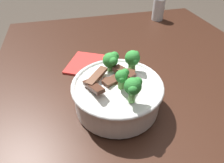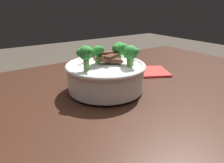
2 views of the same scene
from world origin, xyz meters
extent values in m
cube|color=#381E14|center=(0.00, 0.00, 0.73)|extent=(1.36, 1.00, 0.05)
cube|color=#381E14|center=(-0.60, -0.41, 0.35)|extent=(0.09, 0.09, 0.70)
cube|color=#381E14|center=(-0.60, 0.41, 0.35)|extent=(0.09, 0.09, 0.70)
cylinder|color=white|center=(0.02, -0.12, 0.76)|extent=(0.11, 0.11, 0.01)
cylinder|color=white|center=(0.02, -0.12, 0.80)|extent=(0.23, 0.23, 0.07)
torus|color=white|center=(0.02, -0.12, 0.84)|extent=(0.24, 0.24, 0.01)
ellipsoid|color=white|center=(0.02, -0.12, 0.82)|extent=(0.19, 0.19, 0.07)
cube|color=#4C2B1E|center=(0.03, -0.18, 0.86)|extent=(0.08, 0.05, 0.03)
cube|color=#4C2B1E|center=(0.02, -0.13, 0.85)|extent=(0.03, 0.05, 0.01)
cube|color=#563323|center=(0.02, -0.09, 0.86)|extent=(0.07, 0.05, 0.02)
cube|color=#563323|center=(0.02, -0.13, 0.85)|extent=(0.05, 0.07, 0.01)
cube|color=brown|center=(0.00, -0.17, 0.86)|extent=(0.07, 0.06, 0.02)
cube|color=#4C2B1E|center=(0.01, -0.10, 0.87)|extent=(0.07, 0.05, 0.01)
cylinder|color=#5B9947|center=(-0.04, -0.13, 0.85)|extent=(0.02, 0.02, 0.02)
sphere|color=green|center=(-0.04, -0.13, 0.88)|extent=(0.04, 0.04, 0.04)
sphere|color=green|center=(-0.02, -0.12, 0.88)|extent=(0.02, 0.02, 0.02)
sphere|color=green|center=(-0.04, -0.11, 0.88)|extent=(0.03, 0.03, 0.03)
cylinder|color=#6BA84C|center=(-0.03, -0.07, 0.85)|extent=(0.02, 0.02, 0.02)
sphere|color=green|center=(-0.03, -0.07, 0.88)|extent=(0.04, 0.04, 0.04)
sphere|color=green|center=(-0.02, -0.07, 0.88)|extent=(0.02, 0.02, 0.02)
sphere|color=green|center=(-0.04, -0.05, 0.88)|extent=(0.02, 0.02, 0.02)
cylinder|color=#6BA84C|center=(0.04, -0.12, 0.86)|extent=(0.02, 0.02, 0.03)
sphere|color=#2D8433|center=(0.04, -0.12, 0.88)|extent=(0.03, 0.03, 0.03)
sphere|color=#2D8433|center=(0.05, -0.12, 0.88)|extent=(0.02, 0.02, 0.02)
sphere|color=#2D8433|center=(0.04, -0.11, 0.89)|extent=(0.02, 0.02, 0.02)
cylinder|color=#5B9947|center=(0.09, -0.11, 0.86)|extent=(0.02, 0.02, 0.03)
sphere|color=#2D8433|center=(0.09, -0.11, 0.89)|extent=(0.04, 0.04, 0.04)
sphere|color=#2D8433|center=(0.10, -0.11, 0.89)|extent=(0.02, 0.02, 0.02)
sphere|color=#2D8433|center=(0.08, -0.09, 0.89)|extent=(0.02, 0.02, 0.02)
cylinder|color=white|center=(-0.56, 0.26, 0.76)|extent=(0.06, 0.06, 0.00)
cylinder|color=white|center=(-0.56, 0.26, 0.81)|extent=(0.06, 0.06, 0.11)
cylinder|color=silver|center=(-0.56, 0.26, 0.78)|extent=(0.05, 0.05, 0.05)
cube|color=red|center=(-0.21, -0.17, 0.76)|extent=(0.19, 0.18, 0.01)
camera|label=1|loc=(0.39, -0.23, 1.16)|focal=31.40mm
camera|label=2|loc=(0.32, 0.36, 1.01)|focal=32.29mm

